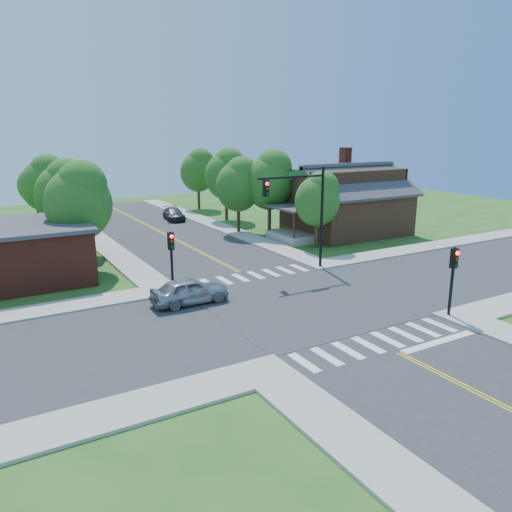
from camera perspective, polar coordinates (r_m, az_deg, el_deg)
ground at (r=28.72m, az=5.18°, el=-5.47°), size 100.00×100.00×0.00m
road_ns at (r=28.72m, az=5.18°, el=-5.44°), size 10.00×90.00×0.04m
road_ew at (r=28.72m, az=5.18°, el=-5.43°), size 90.00×10.00×0.04m
intersection_patch at (r=28.72m, az=5.18°, el=-5.47°), size 10.20×10.20×0.06m
sidewalk_ne at (r=50.18m, az=9.56°, el=3.06°), size 40.00×40.00×0.14m
crosswalk_north at (r=33.69m, az=-0.90°, el=-2.33°), size 8.85×2.00×0.01m
crosswalk_south at (r=24.29m, az=13.75°, el=-9.53°), size 8.85×2.00×0.01m
centerline at (r=28.71m, az=5.18°, el=-5.39°), size 0.30×90.00×0.01m
stop_bar at (r=25.18m, az=20.15°, el=-9.27°), size 4.60×0.45×0.09m
signal_mast_ne at (r=34.20m, az=5.33°, el=6.11°), size 5.30×0.42×7.20m
signal_pole_se at (r=27.80m, az=21.64°, el=-1.38°), size 0.34×0.42×3.80m
signal_pole_nw at (r=30.20m, az=-9.65°, el=0.64°), size 0.34×0.42×3.80m
house_ne at (r=48.00m, az=10.27°, el=6.47°), size 13.05×8.80×7.11m
building_nw at (r=36.07m, az=-26.91°, el=0.23°), size 10.40×8.40×3.73m
tree_e_a at (r=41.56m, az=7.16°, el=6.63°), size 3.79×3.60×6.44m
tree_e_b at (r=47.11m, az=1.69°, el=8.85°), size 4.68×4.44×7.95m
tree_e_c at (r=54.36m, az=-3.35°, el=9.47°), size 4.60×4.37×7.83m
tree_e_d at (r=62.45m, az=-6.55°, el=9.82°), size 4.40×4.18×7.48m
tree_w_a at (r=36.29m, az=-19.53°, el=6.16°), size 4.55×4.32×7.73m
tree_w_b at (r=42.29m, az=-21.01°, el=6.92°), size 4.44×4.21×7.54m
tree_w_c at (r=50.69m, az=-22.87°, el=7.80°), size 4.41×4.19×7.50m
tree_w_d at (r=59.09m, az=-23.84°, el=7.65°), size 3.66×3.47×6.22m
tree_house at (r=47.38m, az=-1.93°, el=8.34°), size 4.28×4.06×7.27m
tree_bldg at (r=41.16m, az=-19.59°, el=5.57°), size 3.62×3.43×6.15m
car_silver at (r=28.62m, az=-7.59°, el=-4.01°), size 1.79×4.45×1.52m
car_dgrey at (r=55.29m, az=-9.38°, el=4.72°), size 3.18×5.06×1.31m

